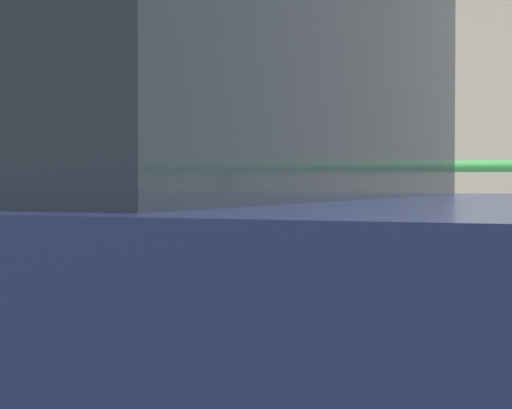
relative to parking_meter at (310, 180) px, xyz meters
The scene contains 4 objects.
parking_meter is the anchor object (origin of this frame).
pedestrian_at_meter 0.68m from the parking_meter, behind, with size 0.61×0.41×1.66m.
background_railing 1.62m from the parking_meter, 94.53° to the left, with size 24.06×0.06×1.12m.
backdrop_wall 4.12m from the parking_meter, 91.76° to the left, with size 32.00×0.50×2.58m, color #ADA38E.
Camera 1 is at (1.55, -3.12, 1.16)m, focal length 70.61 mm.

